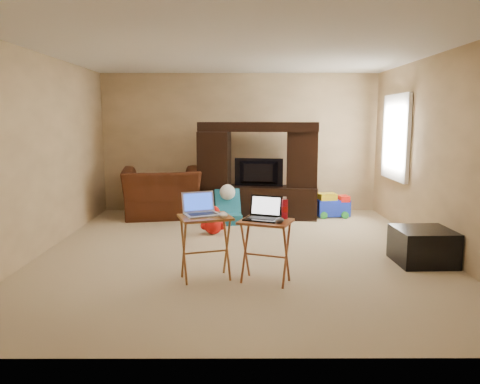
{
  "coord_description": "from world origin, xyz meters",
  "views": [
    {
      "loc": [
        -0.02,
        -5.84,
        1.68
      ],
      "look_at": [
        0.0,
        -0.2,
        0.8
      ],
      "focal_mm": 35.0,
      "sensor_mm": 36.0,
      "label": 1
    }
  ],
  "objects_px": {
    "recliner": "(162,193)",
    "laptop_left": "(202,204)",
    "push_toy": "(333,205)",
    "mouse_right": "(280,220)",
    "plush_toy": "(213,220)",
    "tray_table_left": "(206,248)",
    "water_bottle": "(285,209)",
    "child_rocker": "(227,207)",
    "mouse_left": "(223,215)",
    "laptop_right": "(262,208)",
    "tray_table_right": "(266,251)",
    "ottoman": "(423,246)",
    "entertainment_center": "(258,170)",
    "television": "(258,173)"
  },
  "relations": [
    {
      "from": "entertainment_center",
      "to": "laptop_right",
      "type": "height_order",
      "value": "entertainment_center"
    },
    {
      "from": "plush_toy",
      "to": "water_bottle",
      "type": "relative_size",
      "value": 2.12
    },
    {
      "from": "television",
      "to": "ottoman",
      "type": "distance_m",
      "value": 3.2
    },
    {
      "from": "tray_table_left",
      "to": "water_bottle",
      "type": "height_order",
      "value": "water_bottle"
    },
    {
      "from": "television",
      "to": "tray_table_right",
      "type": "distance_m",
      "value": 3.24
    },
    {
      "from": "entertainment_center",
      "to": "ottoman",
      "type": "bearing_deg",
      "value": -48.28
    },
    {
      "from": "recliner",
      "to": "television",
      "type": "bearing_deg",
      "value": 166.36
    },
    {
      "from": "child_rocker",
      "to": "laptop_right",
      "type": "xyz_separation_m",
      "value": [
        0.42,
        -2.76,
        0.5
      ]
    },
    {
      "from": "entertainment_center",
      "to": "water_bottle",
      "type": "xyz_separation_m",
      "value": [
        0.15,
        -3.17,
        -0.06
      ]
    },
    {
      "from": "push_toy",
      "to": "mouse_right",
      "type": "distance_m",
      "value": 3.67
    },
    {
      "from": "push_toy",
      "to": "laptop_right",
      "type": "xyz_separation_m",
      "value": [
        -1.4,
        -3.29,
        0.57
      ]
    },
    {
      "from": "push_toy",
      "to": "laptop_left",
      "type": "relative_size",
      "value": 1.59
    },
    {
      "from": "entertainment_center",
      "to": "tray_table_right",
      "type": "xyz_separation_m",
      "value": [
        -0.05,
        -3.25,
        -0.49
      ]
    },
    {
      "from": "plush_toy",
      "to": "laptop_right",
      "type": "height_order",
      "value": "laptop_right"
    },
    {
      "from": "tray_table_left",
      "to": "laptop_left",
      "type": "bearing_deg",
      "value": 117.49
    },
    {
      "from": "entertainment_center",
      "to": "mouse_right",
      "type": "height_order",
      "value": "entertainment_center"
    },
    {
      "from": "recliner",
      "to": "laptop_left",
      "type": "xyz_separation_m",
      "value": [
        0.95,
        -3.2,
        0.38
      ]
    },
    {
      "from": "push_toy",
      "to": "laptop_right",
      "type": "distance_m",
      "value": 3.62
    },
    {
      "from": "mouse_left",
      "to": "ottoman",
      "type": "bearing_deg",
      "value": 15.02
    },
    {
      "from": "entertainment_center",
      "to": "laptop_right",
      "type": "xyz_separation_m",
      "value": [
        -0.09,
        -3.23,
        -0.04
      ]
    },
    {
      "from": "tray_table_right",
      "to": "mouse_right",
      "type": "height_order",
      "value": "mouse_right"
    },
    {
      "from": "child_rocker",
      "to": "push_toy",
      "type": "distance_m",
      "value": 1.9
    },
    {
      "from": "child_rocker",
      "to": "entertainment_center",
      "type": "bearing_deg",
      "value": 29.64
    },
    {
      "from": "tray_table_right",
      "to": "laptop_left",
      "type": "xyz_separation_m",
      "value": [
        -0.66,
        0.13,
        0.47
      ]
    },
    {
      "from": "plush_toy",
      "to": "laptop_right",
      "type": "bearing_deg",
      "value": -73.33
    },
    {
      "from": "mouse_left",
      "to": "water_bottle",
      "type": "bearing_deg",
      "value": 4.72
    },
    {
      "from": "push_toy",
      "to": "mouse_right",
      "type": "bearing_deg",
      "value": -116.94
    },
    {
      "from": "ottoman",
      "to": "tray_table_left",
      "type": "xyz_separation_m",
      "value": [
        -2.52,
        -0.55,
        0.14
      ]
    },
    {
      "from": "entertainment_center",
      "to": "push_toy",
      "type": "relative_size",
      "value": 3.52
    },
    {
      "from": "ottoman",
      "to": "tray_table_left",
      "type": "distance_m",
      "value": 2.58
    },
    {
      "from": "recliner",
      "to": "tray_table_left",
      "type": "xyz_separation_m",
      "value": [
        0.98,
        -3.23,
        -0.08
      ]
    },
    {
      "from": "plush_toy",
      "to": "laptop_right",
      "type": "distance_m",
      "value": 2.21
    },
    {
      "from": "tray_table_left",
      "to": "laptop_left",
      "type": "relative_size",
      "value": 1.91
    },
    {
      "from": "push_toy",
      "to": "mouse_left",
      "type": "distance_m",
      "value": 3.77
    },
    {
      "from": "laptop_left",
      "to": "mouse_right",
      "type": "distance_m",
      "value": 0.83
    },
    {
      "from": "recliner",
      "to": "tray_table_right",
      "type": "xyz_separation_m",
      "value": [
        1.61,
        -3.32,
        -0.09
      ]
    },
    {
      "from": "laptop_right",
      "to": "water_bottle",
      "type": "xyz_separation_m",
      "value": [
        0.24,
        0.06,
        -0.02
      ]
    },
    {
      "from": "recliner",
      "to": "water_bottle",
      "type": "xyz_separation_m",
      "value": [
        1.81,
        -3.24,
        0.34
      ]
    },
    {
      "from": "plush_toy",
      "to": "laptop_left",
      "type": "distance_m",
      "value": 2.03
    },
    {
      "from": "push_toy",
      "to": "ottoman",
      "type": "height_order",
      "value": "push_toy"
    },
    {
      "from": "television",
      "to": "laptop_right",
      "type": "relative_size",
      "value": 2.41
    },
    {
      "from": "water_bottle",
      "to": "television",
      "type": "bearing_deg",
      "value": 92.68
    },
    {
      "from": "recliner",
      "to": "mouse_right",
      "type": "height_order",
      "value": "recliner"
    },
    {
      "from": "recliner",
      "to": "tray_table_right",
      "type": "distance_m",
      "value": 3.7
    },
    {
      "from": "water_bottle",
      "to": "laptop_left",
      "type": "bearing_deg",
      "value": 176.83
    },
    {
      "from": "child_rocker",
      "to": "mouse_right",
      "type": "height_order",
      "value": "mouse_right"
    },
    {
      "from": "push_toy",
      "to": "ottoman",
      "type": "bearing_deg",
      "value": -85.9
    },
    {
      "from": "mouse_right",
      "to": "water_bottle",
      "type": "relative_size",
      "value": 0.66
    },
    {
      "from": "recliner",
      "to": "entertainment_center",
      "type": "bearing_deg",
      "value": 167.9
    },
    {
      "from": "child_rocker",
      "to": "plush_toy",
      "type": "bearing_deg",
      "value": -117.89
    }
  ]
}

